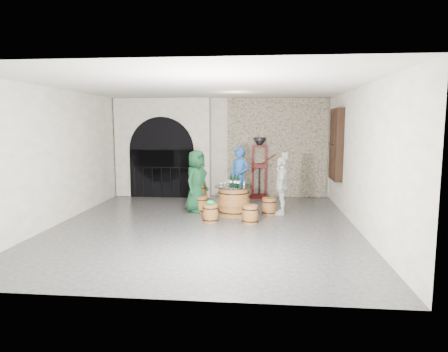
# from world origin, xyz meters

# --- Properties ---
(ground) EXTENTS (8.00, 8.00, 0.00)m
(ground) POSITION_xyz_m (0.00, 0.00, 0.00)
(ground) COLOR #2B2B2D
(ground) RESTS_ON ground
(wall_back) EXTENTS (8.00, 0.00, 8.00)m
(wall_back) POSITION_xyz_m (0.00, 4.00, 1.60)
(wall_back) COLOR silver
(wall_back) RESTS_ON ground
(wall_front) EXTENTS (8.00, 0.00, 8.00)m
(wall_front) POSITION_xyz_m (0.00, -4.00, 1.60)
(wall_front) COLOR silver
(wall_front) RESTS_ON ground
(wall_left) EXTENTS (0.00, 8.00, 8.00)m
(wall_left) POSITION_xyz_m (-3.50, 0.00, 1.60)
(wall_left) COLOR silver
(wall_left) RESTS_ON ground
(wall_right) EXTENTS (0.00, 8.00, 8.00)m
(wall_right) POSITION_xyz_m (3.50, 0.00, 1.60)
(wall_right) COLOR silver
(wall_right) RESTS_ON ground
(ceiling) EXTENTS (8.00, 8.00, 0.00)m
(ceiling) POSITION_xyz_m (0.00, 0.00, 3.20)
(ceiling) COLOR beige
(ceiling) RESTS_ON wall_back
(stone_facing_panel) EXTENTS (3.20, 0.12, 3.18)m
(stone_facing_panel) POSITION_xyz_m (1.80, 3.94, 1.60)
(stone_facing_panel) COLOR #9F957E
(stone_facing_panel) RESTS_ON ground
(arched_opening) EXTENTS (3.10, 0.60, 3.19)m
(arched_opening) POSITION_xyz_m (-1.90, 3.74, 1.58)
(arched_opening) COLOR silver
(arched_opening) RESTS_ON ground
(shuttered_window) EXTENTS (0.23, 1.10, 2.00)m
(shuttered_window) POSITION_xyz_m (3.38, 2.40, 1.80)
(shuttered_window) COLOR black
(shuttered_window) RESTS_ON wall_right
(barrel_table) EXTENTS (1.00, 1.00, 0.77)m
(barrel_table) POSITION_xyz_m (0.60, 1.15, 0.38)
(barrel_table) COLOR #93582A
(barrel_table) RESTS_ON ground
(barrel_stool_left) EXTENTS (0.40, 0.40, 0.44)m
(barrel_stool_left) POSITION_xyz_m (-0.29, 1.43, 0.22)
(barrel_stool_left) COLOR #93582A
(barrel_stool_left) RESTS_ON ground
(barrel_stool_far) EXTENTS (0.40, 0.40, 0.44)m
(barrel_stool_far) POSITION_xyz_m (0.67, 2.08, 0.22)
(barrel_stool_far) COLOR #93582A
(barrel_stool_far) RESTS_ON ground
(barrel_stool_right) EXTENTS (0.40, 0.40, 0.44)m
(barrel_stool_right) POSITION_xyz_m (1.52, 1.30, 0.22)
(barrel_stool_right) COLOR #93582A
(barrel_stool_right) RESTS_ON ground
(barrel_stool_near_right) EXTENTS (0.40, 0.40, 0.44)m
(barrel_stool_near_right) POSITION_xyz_m (1.06, 0.34, 0.22)
(barrel_stool_near_right) COLOR #93582A
(barrel_stool_near_right) RESTS_ON ground
(barrel_stool_near_left) EXTENTS (0.40, 0.40, 0.44)m
(barrel_stool_near_left) POSITION_xyz_m (0.09, 0.37, 0.22)
(barrel_stool_near_left) COLOR #93582A
(barrel_stool_near_left) RESTS_ON ground
(green_cap) EXTENTS (0.24, 0.19, 0.11)m
(green_cap) POSITION_xyz_m (0.09, 0.37, 0.48)
(green_cap) COLOR #0D9137
(green_cap) RESTS_ON barrel_stool_near_left
(person_green) EXTENTS (0.83, 0.97, 1.67)m
(person_green) POSITION_xyz_m (-0.43, 1.48, 0.84)
(person_green) COLOR #103A20
(person_green) RESTS_ON ground
(person_blue) EXTENTS (0.75, 0.67, 1.73)m
(person_blue) POSITION_xyz_m (0.68, 2.19, 0.86)
(person_blue) COLOR navy
(person_blue) RESTS_ON ground
(person_white) EXTENTS (0.48, 0.93, 1.52)m
(person_white) POSITION_xyz_m (1.84, 1.35, 0.76)
(person_white) COLOR silver
(person_white) RESTS_ON ground
(wine_bottle_left) EXTENTS (0.08, 0.08, 0.32)m
(wine_bottle_left) POSITION_xyz_m (0.52, 1.25, 0.90)
(wine_bottle_left) COLOR black
(wine_bottle_left) RESTS_ON barrel_table
(wine_bottle_center) EXTENTS (0.08, 0.08, 0.32)m
(wine_bottle_center) POSITION_xyz_m (0.71, 1.16, 0.90)
(wine_bottle_center) COLOR black
(wine_bottle_center) RESTS_ON barrel_table
(wine_bottle_right) EXTENTS (0.08, 0.08, 0.32)m
(wine_bottle_right) POSITION_xyz_m (0.63, 1.21, 0.90)
(wine_bottle_right) COLOR black
(wine_bottle_right) RESTS_ON barrel_table
(tasting_glass_a) EXTENTS (0.05, 0.05, 0.10)m
(tasting_glass_a) POSITION_xyz_m (0.28, 1.03, 0.82)
(tasting_glass_a) COLOR #AA6B21
(tasting_glass_a) RESTS_ON barrel_table
(tasting_glass_b) EXTENTS (0.05, 0.05, 0.10)m
(tasting_glass_b) POSITION_xyz_m (0.87, 1.25, 0.82)
(tasting_glass_b) COLOR #AA6B21
(tasting_glass_b) RESTS_ON barrel_table
(tasting_glass_c) EXTENTS (0.05, 0.05, 0.10)m
(tasting_glass_c) POSITION_xyz_m (0.43, 1.39, 0.82)
(tasting_glass_c) COLOR #AA6B21
(tasting_glass_c) RESTS_ON barrel_table
(tasting_glass_d) EXTENTS (0.05, 0.05, 0.10)m
(tasting_glass_d) POSITION_xyz_m (0.74, 1.46, 0.82)
(tasting_glass_d) COLOR #AA6B21
(tasting_glass_d) RESTS_ON barrel_table
(tasting_glass_e) EXTENTS (0.05, 0.05, 0.10)m
(tasting_glass_e) POSITION_xyz_m (0.87, 0.91, 0.82)
(tasting_glass_e) COLOR #AA6B21
(tasting_glass_e) RESTS_ON barrel_table
(tasting_glass_f) EXTENTS (0.05, 0.05, 0.10)m
(tasting_glass_f) POSITION_xyz_m (0.37, 1.14, 0.82)
(tasting_glass_f) COLOR #AA6B21
(tasting_glass_f) RESTS_ON barrel_table
(side_barrel) EXTENTS (0.43, 0.43, 0.57)m
(side_barrel) POSITION_xyz_m (-0.55, 2.75, 0.28)
(side_barrel) COLOR #93582A
(side_barrel) RESTS_ON ground
(corking_press) EXTENTS (0.80, 0.44, 1.94)m
(corking_press) POSITION_xyz_m (1.24, 3.67, 1.13)
(corking_press) COLOR #4D0E0C
(corking_press) RESTS_ON ground
(control_box) EXTENTS (0.18, 0.10, 0.22)m
(control_box) POSITION_xyz_m (2.05, 3.86, 1.35)
(control_box) COLOR silver
(control_box) RESTS_ON wall_back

